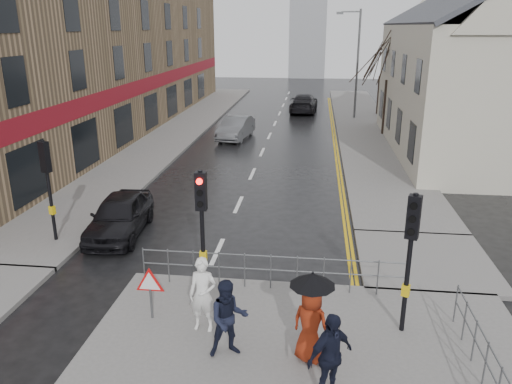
% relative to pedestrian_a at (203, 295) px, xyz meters
% --- Properties ---
extents(ground, '(120.00, 120.00, 0.00)m').
position_rel_pedestrian_a_xyz_m(ground, '(-0.56, 1.50, -1.05)').
color(ground, black).
rests_on(ground, ground).
extents(left_pavement, '(4.00, 44.00, 0.14)m').
position_rel_pedestrian_a_xyz_m(left_pavement, '(-7.06, 24.50, -0.98)').
color(left_pavement, '#605E5B').
rests_on(left_pavement, ground).
extents(right_pavement, '(4.00, 40.00, 0.14)m').
position_rel_pedestrian_a_xyz_m(right_pavement, '(5.94, 26.50, -0.98)').
color(right_pavement, '#605E5B').
rests_on(right_pavement, ground).
extents(pavement_bridge_right, '(4.00, 4.20, 0.14)m').
position_rel_pedestrian_a_xyz_m(pavement_bridge_right, '(5.94, 4.50, -0.98)').
color(pavement_bridge_right, '#605E5B').
rests_on(pavement_bridge_right, ground).
extents(building_left_terrace, '(8.00, 42.00, 10.00)m').
position_rel_pedestrian_a_xyz_m(building_left_terrace, '(-12.56, 23.50, 3.95)').
color(building_left_terrace, '#917554').
rests_on(building_left_terrace, ground).
extents(building_right_cream, '(9.00, 16.40, 10.10)m').
position_rel_pedestrian_a_xyz_m(building_right_cream, '(11.43, 19.50, 3.73)').
color(building_right_cream, '#B7B1A0').
rests_on(building_right_cream, ground).
extents(church_tower, '(5.00, 5.00, 18.00)m').
position_rel_pedestrian_a_xyz_m(church_tower, '(0.94, 63.50, 7.95)').
color(church_tower, gray).
rests_on(church_tower, ground).
extents(traffic_signal_near_left, '(0.28, 0.27, 3.40)m').
position_rel_pedestrian_a_xyz_m(traffic_signal_near_left, '(-0.36, 1.70, 1.41)').
color(traffic_signal_near_left, black).
rests_on(traffic_signal_near_left, near_pavement).
extents(traffic_signal_near_right, '(0.34, 0.33, 3.40)m').
position_rel_pedestrian_a_xyz_m(traffic_signal_near_right, '(4.63, 0.50, 1.41)').
color(traffic_signal_near_right, black).
rests_on(traffic_signal_near_right, near_pavement).
extents(traffic_signal_far_left, '(0.34, 0.33, 3.40)m').
position_rel_pedestrian_a_xyz_m(traffic_signal_far_left, '(-6.06, 4.50, 1.41)').
color(traffic_signal_far_left, black).
rests_on(traffic_signal_far_left, left_pavement).
extents(guard_railing_front, '(7.14, 0.04, 1.00)m').
position_rel_pedestrian_a_xyz_m(guard_railing_front, '(1.39, 2.10, -0.19)').
color(guard_railing_front, '#595B5E').
rests_on(guard_railing_front, near_pavement).
extents(guard_railing_side, '(0.04, 4.54, 1.00)m').
position_rel_pedestrian_a_xyz_m(guard_railing_side, '(5.94, -1.25, -0.20)').
color(guard_railing_side, '#595B5E').
rests_on(guard_railing_side, near_pavement).
extents(warning_sign, '(0.80, 0.07, 1.35)m').
position_rel_pedestrian_a_xyz_m(warning_sign, '(-1.36, 0.29, -0.01)').
color(warning_sign, '#595B5E').
rests_on(warning_sign, near_pavement).
extents(street_lamp, '(1.83, 0.25, 8.00)m').
position_rel_pedestrian_a_xyz_m(street_lamp, '(5.25, 29.50, 3.66)').
color(street_lamp, '#595B5E').
rests_on(street_lamp, right_pavement).
extents(tree_near, '(2.40, 2.40, 6.58)m').
position_rel_pedestrian_a_xyz_m(tree_near, '(6.94, 23.50, 4.09)').
color(tree_near, black).
rests_on(tree_near, right_pavement).
extents(tree_far, '(2.40, 2.40, 5.64)m').
position_rel_pedestrian_a_xyz_m(tree_far, '(7.44, 31.50, 3.38)').
color(tree_far, black).
rests_on(tree_far, right_pavement).
extents(pedestrian_a, '(0.69, 0.47, 1.81)m').
position_rel_pedestrian_a_xyz_m(pedestrian_a, '(0.00, 0.00, 0.00)').
color(pedestrian_a, white).
rests_on(pedestrian_a, near_pavement).
extents(pedestrian_b, '(1.02, 0.90, 1.76)m').
position_rel_pedestrian_a_xyz_m(pedestrian_b, '(0.75, -0.87, -0.03)').
color(pedestrian_b, black).
rests_on(pedestrian_b, near_pavement).
extents(pedestrian_with_umbrella, '(0.99, 0.96, 2.06)m').
position_rel_pedestrian_a_xyz_m(pedestrian_with_umbrella, '(2.50, -0.85, 0.21)').
color(pedestrian_with_umbrella, maroon).
rests_on(pedestrian_with_umbrella, near_pavement).
extents(pedestrian_d, '(1.09, 1.03, 1.81)m').
position_rel_pedestrian_a_xyz_m(pedestrian_d, '(2.87, -1.95, -0.00)').
color(pedestrian_d, black).
rests_on(pedestrian_d, near_pavement).
extents(car_parked, '(2.00, 4.27, 1.41)m').
position_rel_pedestrian_a_xyz_m(car_parked, '(-4.19, 5.50, -0.34)').
color(car_parked, black).
rests_on(car_parked, ground).
extents(car_mid, '(2.04, 4.44, 1.41)m').
position_rel_pedestrian_a_xyz_m(car_mid, '(-2.63, 21.38, -0.34)').
color(car_mid, '#4F5154').
rests_on(car_mid, ground).
extents(car_far, '(2.39, 5.36, 1.53)m').
position_rel_pedestrian_a_xyz_m(car_far, '(1.41, 32.39, -0.28)').
color(car_far, black).
rests_on(car_far, ground).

